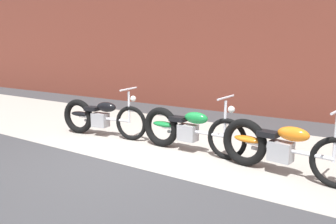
{
  "coord_description": "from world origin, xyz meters",
  "views": [
    {
      "loc": [
        3.4,
        -3.66,
        1.75
      ],
      "look_at": [
        0.45,
        0.74,
        0.75
      ],
      "focal_mm": 35.27,
      "sensor_mm": 36.0,
      "label": 1
    }
  ],
  "objects": [
    {
      "name": "sidewalk_slab",
      "position": [
        0.0,
        1.75,
        0.0
      ],
      "size": [
        36.0,
        3.5,
        0.01
      ],
      "primitive_type": "cube",
      "color": "#9E998E",
      "rests_on": "ground"
    },
    {
      "name": "motorcycle_black",
      "position": [
        -1.5,
        1.04,
        0.4
      ],
      "size": [
        2.0,
        0.6,
        1.03
      ],
      "rotation": [
        0.0,
        0.0,
        0.15
      ],
      "color": "black",
      "rests_on": "ground"
    },
    {
      "name": "ground_plane",
      "position": [
        0.0,
        0.0,
        0.0
      ],
      "size": [
        80.0,
        80.0,
        0.0
      ],
      "primitive_type": "plane",
      "color": "#38383A"
    },
    {
      "name": "motorcycle_orange",
      "position": [
        2.16,
        0.95,
        0.4
      ],
      "size": [
        2.0,
        0.63,
        1.03
      ],
      "rotation": [
        0.0,
        0.0,
        -0.13
      ],
      "color": "black",
      "rests_on": "ground"
    },
    {
      "name": "brick_building_wall",
      "position": [
        0.0,
        5.2,
        3.05
      ],
      "size": [
        36.0,
        0.5,
        6.1
      ],
      "primitive_type": "cube",
      "color": "brown",
      "rests_on": "ground"
    },
    {
      "name": "motorcycle_green",
      "position": [
        0.53,
        1.14,
        0.4
      ],
      "size": [
        2.01,
        0.58,
        1.03
      ],
      "rotation": [
        0.0,
        0.0,
        -0.01
      ],
      "color": "black",
      "rests_on": "ground"
    }
  ]
}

